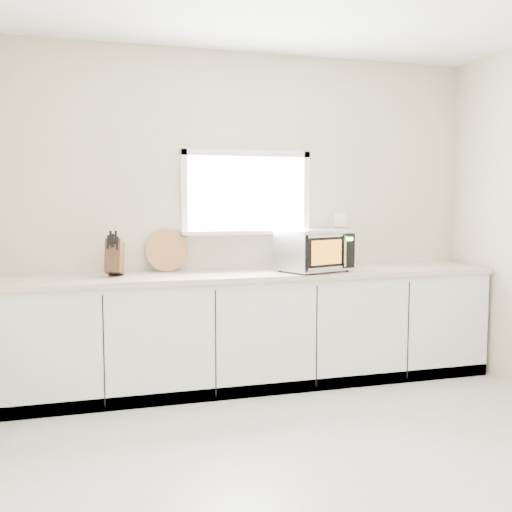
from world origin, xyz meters
name	(u,v)px	position (x,y,z in m)	size (l,w,h in m)	color
ground	(345,478)	(0.00, 0.00, 0.00)	(4.00, 4.00, 0.00)	beige
back_wall	(246,215)	(0.00, 2.00, 1.36)	(4.00, 0.17, 2.70)	beige
cabinets	(256,331)	(0.00, 1.70, 0.44)	(3.92, 0.60, 0.88)	white
countertop	(256,275)	(0.00, 1.69, 0.90)	(3.92, 0.64, 0.04)	beige
microwave	(314,250)	(0.46, 1.61, 1.10)	(0.62, 0.55, 0.34)	black
knife_block	(115,256)	(-1.09, 1.76, 1.07)	(0.17, 0.26, 0.35)	#4C321B
cutting_board	(166,251)	(-0.68, 1.94, 1.09)	(0.33, 0.33, 0.02)	#A67440
coffee_grinder	(286,258)	(0.26, 1.74, 1.02)	(0.12, 0.12, 0.20)	#B4B7BC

